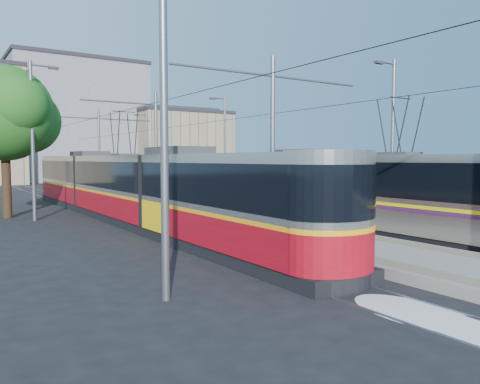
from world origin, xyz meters
TOP-DOWN VIEW (x-y plane):
  - ground at (0.00, 0.00)m, footprint 160.00×160.00m
  - platform at (0.00, 17.00)m, footprint 4.00×50.00m
  - tactile_strip_left at (-1.45, 17.00)m, footprint 0.70×50.00m
  - tactile_strip_right at (1.45, 17.00)m, footprint 0.70×50.00m
  - rails at (0.00, 17.00)m, footprint 8.71×70.00m
  - tram_left at (-3.60, 15.62)m, footprint 2.43×31.31m
  - tram_right at (3.60, 4.54)m, footprint 2.43×28.89m
  - catenary at (0.00, 14.15)m, footprint 9.20×70.00m
  - street_lamps at (-0.00, 21.00)m, footprint 15.18×38.22m
  - shelter at (-0.04, 11.24)m, footprint 0.60×0.94m
  - tree at (-8.18, 20.23)m, footprint 5.53×5.12m
  - building_centre at (6.00, 64.00)m, footprint 18.36×14.28m
  - building_right at (20.00, 58.00)m, footprint 14.28×10.20m

SIDE VIEW (x-z plane):
  - ground at x=0.00m, z-range 0.00..0.00m
  - rails at x=0.00m, z-range 0.00..0.03m
  - platform at x=0.00m, z-range 0.00..0.30m
  - tactile_strip_left at x=-1.45m, z-range 0.30..0.31m
  - tactile_strip_right at x=1.45m, z-range 0.30..0.31m
  - shelter at x=-0.04m, z-range 0.35..2.40m
  - tram_left at x=-3.60m, z-range -1.04..4.46m
  - tram_right at x=3.60m, z-range -0.89..4.61m
  - street_lamps at x=0.00m, z-range 0.18..8.18m
  - catenary at x=0.00m, z-range 1.02..8.02m
  - building_right at x=20.00m, z-range 0.01..10.42m
  - tree at x=-8.18m, z-range 1.42..9.46m
  - building_centre at x=6.00m, z-range 0.01..17.23m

